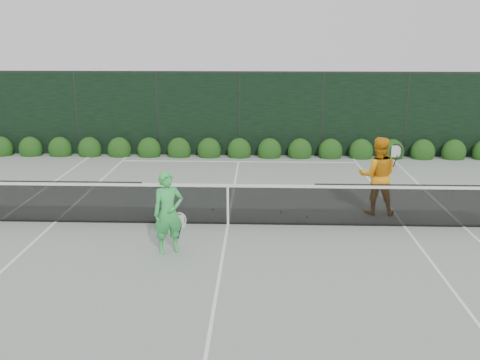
{
  "coord_description": "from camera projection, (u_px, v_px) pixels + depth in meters",
  "views": [
    {
      "loc": [
        0.71,
        -11.85,
        4.31
      ],
      "look_at": [
        0.27,
        0.3,
        1.0
      ],
      "focal_mm": 40.0,
      "sensor_mm": 36.0,
      "label": 1
    }
  ],
  "objects": [
    {
      "name": "hedge_row",
      "position": [
        239.0,
        151.0,
        19.42
      ],
      "size": [
        31.66,
        0.65,
        0.94
      ],
      "color": "#163C10",
      "rests_on": "ground"
    },
    {
      "name": "tennis_net",
      "position": [
        227.0,
        203.0,
        12.45
      ],
      "size": [
        12.9,
        0.1,
        1.07
      ],
      "color": "#113320",
      "rests_on": "ground"
    },
    {
      "name": "court_lines",
      "position": [
        228.0,
        224.0,
        12.58
      ],
      "size": [
        11.03,
        23.83,
        0.01
      ],
      "color": "white",
      "rests_on": "ground"
    },
    {
      "name": "tennis_balls",
      "position": [
        266.0,
        212.0,
        13.32
      ],
      "size": [
        2.42,
        0.53,
        0.07
      ],
      "color": "#C0DB30",
      "rests_on": "ground"
    },
    {
      "name": "ground",
      "position": [
        228.0,
        224.0,
        12.58
      ],
      "size": [
        80.0,
        80.0,
        0.0
      ],
      "primitive_type": "plane",
      "color": "gray",
      "rests_on": "ground"
    },
    {
      "name": "player_woman",
      "position": [
        168.0,
        213.0,
        10.77
      ],
      "size": [
        0.73,
        0.61,
        1.69
      ],
      "rotation": [
        0.0,
        0.0,
        0.39
      ],
      "color": "#39C357",
      "rests_on": "ground"
    },
    {
      "name": "player_man",
      "position": [
        378.0,
        176.0,
        13.11
      ],
      "size": [
        1.02,
        0.84,
        1.93
      ],
      "rotation": [
        0.0,
        0.0,
        3.02
      ],
      "color": "orange",
      "rests_on": "ground"
    },
    {
      "name": "windscreen_fence",
      "position": [
        219.0,
        196.0,
        9.57
      ],
      "size": [
        32.0,
        21.07,
        3.06
      ],
      "color": "black",
      "rests_on": "ground"
    }
  ]
}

